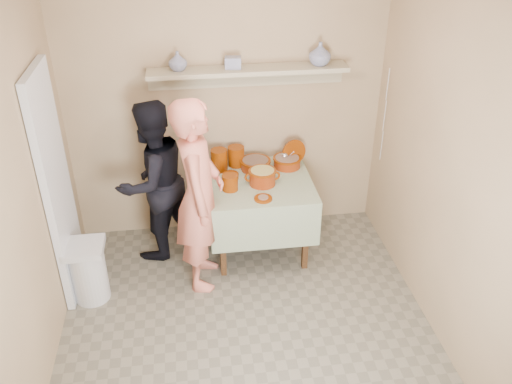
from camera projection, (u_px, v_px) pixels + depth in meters
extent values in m
plane|color=#726B59|center=(250.00, 344.00, 4.28)|extent=(3.50, 3.50, 0.00)
cube|color=silver|center=(57.00, 188.00, 4.41)|extent=(0.06, 0.70, 2.00)
cylinder|color=#672301|center=(219.00, 160.00, 5.13)|extent=(0.16, 0.16, 0.21)
cylinder|color=#672301|center=(236.00, 156.00, 5.22)|extent=(0.16, 0.16, 0.19)
cylinder|color=#672301|center=(230.00, 183.00, 4.83)|extent=(0.14, 0.14, 0.14)
cylinder|color=#672301|center=(231.00, 176.00, 5.04)|extent=(0.15, 0.15, 0.04)
cylinder|color=#672301|center=(294.00, 152.00, 5.25)|extent=(0.25, 0.13, 0.25)
imported|color=navy|center=(320.00, 54.00, 4.83)|extent=(0.20, 0.20, 0.21)
imported|color=navy|center=(178.00, 61.00, 4.71)|extent=(0.23, 0.23, 0.17)
cube|color=navy|center=(233.00, 63.00, 4.78)|extent=(0.15, 0.12, 0.10)
imported|color=#E07560|center=(199.00, 196.00, 4.55)|extent=(0.49, 0.68, 1.74)
imported|color=black|center=(153.00, 182.00, 4.96)|extent=(0.95, 0.94, 1.55)
cube|color=tan|center=(226.00, 108.00, 5.12)|extent=(3.00, 0.02, 2.60)
cube|color=tan|center=(14.00, 222.00, 3.44)|extent=(0.02, 3.50, 2.60)
cube|color=tan|center=(462.00, 189.00, 3.80)|extent=(0.02, 3.50, 2.60)
cube|color=silver|center=(247.00, 1.00, 2.95)|extent=(3.00, 3.50, 0.02)
cube|color=#4C2D16|center=(223.00, 243.00, 4.85)|extent=(0.05, 0.05, 0.71)
cube|color=#4C2D16|center=(306.00, 236.00, 4.94)|extent=(0.05, 0.05, 0.71)
cube|color=#4C2D16|center=(217.00, 199.00, 5.50)|extent=(0.05, 0.05, 0.71)
cube|color=#4C2D16|center=(290.00, 194.00, 5.59)|extent=(0.05, 0.05, 0.71)
cube|color=#4C2D16|center=(259.00, 183.00, 5.03)|extent=(0.90, 0.90, 0.04)
cube|color=#31591E|center=(259.00, 181.00, 5.02)|extent=(0.96, 0.96, 0.01)
cube|color=#31591E|center=(267.00, 229.00, 4.72)|extent=(0.96, 0.01, 0.44)
cube|color=#31591E|center=(252.00, 176.00, 5.54)|extent=(0.96, 0.01, 0.44)
cube|color=#31591E|center=(208.00, 204.00, 5.07)|extent=(0.01, 0.96, 0.44)
cube|color=#31591E|center=(308.00, 197.00, 5.18)|extent=(0.01, 0.96, 0.44)
cylinder|color=maroon|center=(255.00, 165.00, 5.18)|extent=(0.28, 0.28, 0.09)
cylinder|color=#672301|center=(255.00, 161.00, 5.16)|extent=(0.30, 0.30, 0.01)
cylinder|color=brown|center=(255.00, 162.00, 5.17)|extent=(0.25, 0.25, 0.05)
cylinder|color=maroon|center=(287.00, 162.00, 5.22)|extent=(0.26, 0.26, 0.09)
cylinder|color=#672301|center=(287.00, 158.00, 5.20)|extent=(0.28, 0.28, 0.01)
cylinder|color=#8C6B54|center=(287.00, 160.00, 5.21)|extent=(0.23, 0.23, 0.05)
cylinder|color=silver|center=(291.00, 154.00, 5.08)|extent=(0.01, 0.22, 0.16)
sphere|color=silver|center=(284.00, 156.00, 5.21)|extent=(0.07, 0.07, 0.07)
cylinder|color=maroon|center=(262.00, 177.00, 4.92)|extent=(0.24, 0.24, 0.14)
cylinder|color=#672301|center=(262.00, 171.00, 4.88)|extent=(0.25, 0.25, 0.01)
cylinder|color=tan|center=(262.00, 173.00, 4.89)|extent=(0.21, 0.21, 0.05)
torus|color=#672301|center=(249.00, 177.00, 4.90)|extent=(0.09, 0.02, 0.09)
torus|color=#672301|center=(275.00, 176.00, 4.93)|extent=(0.09, 0.02, 0.09)
cylinder|color=#672301|center=(263.00, 199.00, 4.71)|extent=(0.16, 0.16, 0.02)
cylinder|color=#8C6B54|center=(263.00, 197.00, 4.71)|extent=(0.09, 0.09, 0.01)
cube|color=tan|center=(248.00, 70.00, 4.82)|extent=(1.80, 0.25, 0.04)
cube|color=tan|center=(247.00, 77.00, 4.97)|extent=(1.80, 0.02, 0.18)
cylinder|color=silver|center=(89.00, 274.00, 4.63)|extent=(0.30, 0.30, 0.50)
cube|color=silver|center=(84.00, 248.00, 4.49)|extent=(0.32, 0.32, 0.06)
cylinder|color=silver|center=(388.00, 84.00, 4.94)|extent=(0.01, 0.01, 0.30)
cylinder|color=silver|center=(385.00, 116.00, 5.08)|extent=(0.01, 0.01, 0.30)
cylinder|color=silver|center=(382.00, 146.00, 5.21)|extent=(0.01, 0.01, 0.30)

